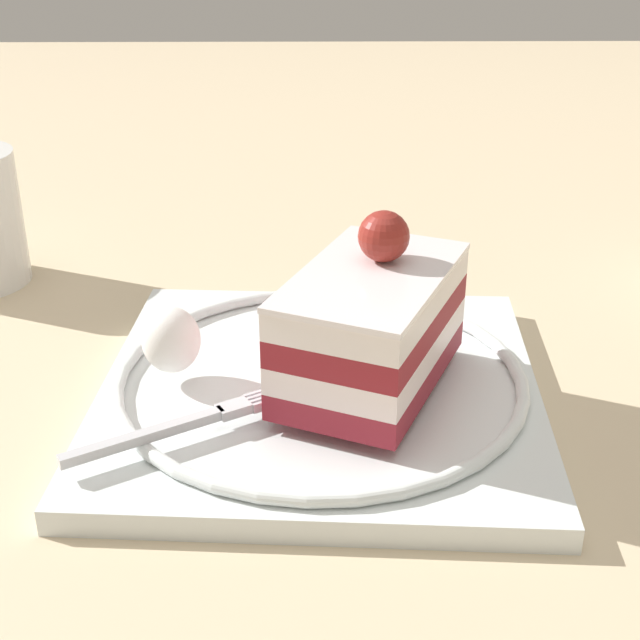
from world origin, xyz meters
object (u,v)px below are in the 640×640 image
object	(u,v)px
dessert_plate	(320,388)
fork	(192,422)
cake_slice	(370,324)
whipped_cream_dollop	(171,340)

from	to	relation	value
dessert_plate	fork	bearing A→B (deg)	-49.44
cake_slice	fork	size ratio (longest dim) A/B	1.24
whipped_cream_dollop	fork	world-z (taller)	whipped_cream_dollop
dessert_plate	fork	distance (m)	0.08
dessert_plate	whipped_cream_dollop	bearing A→B (deg)	-91.87
cake_slice	dessert_plate	bearing A→B (deg)	-108.34
fork	dessert_plate	bearing A→B (deg)	130.56
cake_slice	fork	bearing A→B (deg)	-63.00
dessert_plate	whipped_cream_dollop	distance (m)	0.08
whipped_cream_dollop	fork	bearing A→B (deg)	16.57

